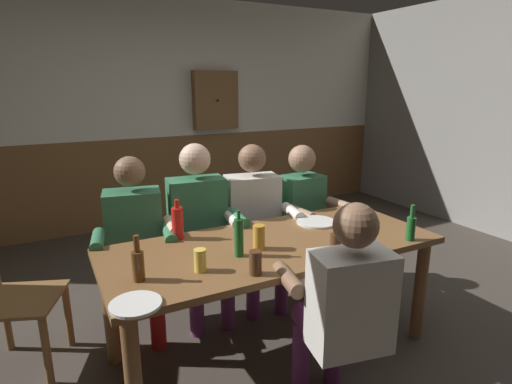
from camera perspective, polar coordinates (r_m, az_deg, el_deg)
The scene contains 23 objects.
ground_plane at distance 3.00m, azimuth 0.81°, elevation -19.36°, with size 7.83×7.83×0.00m, color #423A33.
back_wall_upper at distance 5.09m, azimuth -14.78°, elevation 16.29°, with size 6.53×0.12×1.59m, color silver.
back_wall_wainscot at distance 5.21m, azimuth -13.83°, elevation 1.59°, with size 6.53×0.12×1.06m, color brown.
dining_table at distance 2.58m, azimuth 2.34°, elevation -8.99°, with size 2.03×0.85×0.74m.
person_0 at distance 2.92m, azimuth -16.40°, elevation -6.15°, with size 0.56×0.59×1.22m.
person_1 at distance 3.02m, azimuth -7.81°, elevation -4.27°, with size 0.57×0.56×1.27m.
person_2 at distance 3.20m, azimuth -0.14°, elevation -3.41°, with size 0.58×0.59×1.24m.
person_3 at distance 3.44m, azimuth 6.89°, elevation -2.45°, with size 0.51×0.55×1.20m.
person_4 at distance 2.11m, azimuth 11.91°, elevation -14.86°, with size 0.56×0.58×1.18m.
chair_empty_near_right at distance 2.89m, azimuth -31.45°, elevation -12.24°, with size 0.57×0.57×0.88m.
table_candle at distance 2.88m, azimuth 13.88°, elevation -3.96°, with size 0.04×0.04×0.08m, color #F9E08C.
plate_0 at distance 1.94m, azimuth -16.31°, elevation -14.68°, with size 0.23×0.23×0.01m, color white.
plate_1 at distance 2.91m, azimuth 8.31°, elevation -4.12°, with size 0.27×0.27×0.01m, color white.
bottle_0 at distance 2.13m, azimuth -15.98°, elevation -9.51°, with size 0.06×0.06×0.24m.
bottle_1 at distance 2.72m, azimuth 20.63°, elevation -4.54°, with size 0.05×0.05×0.23m.
bottle_2 at distance 2.61m, azimuth -10.78°, elevation -4.19°, with size 0.07×0.07×0.25m.
bottle_3 at distance 2.31m, azimuth -2.38°, elevation -6.24°, with size 0.05×0.05×0.27m.
pint_glass_0 at distance 2.17m, azimuth -7.72°, elevation -9.33°, with size 0.06×0.06×0.12m, color #E5C64C.
pint_glass_1 at distance 2.75m, azimuth 11.91°, elevation -4.49°, with size 0.07×0.07×0.10m, color #4C2D19.
pint_glass_2 at distance 2.43m, azimuth 10.92°, elevation -6.93°, with size 0.06×0.06×0.11m, color #4C2D19.
pint_glass_3 at distance 2.42m, azimuth 0.40°, elevation -6.27°, with size 0.07×0.07×0.15m, color gold.
pint_glass_4 at distance 2.12m, azimuth -0.07°, elevation -9.75°, with size 0.07×0.07×0.13m, color #4C2D19.
wall_dart_cabinet at distance 5.20m, azimuth -5.62°, elevation 12.51°, with size 0.56×0.15×0.70m.
Camera 1 is at (-1.19, -2.18, 1.68)m, focal length 28.94 mm.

